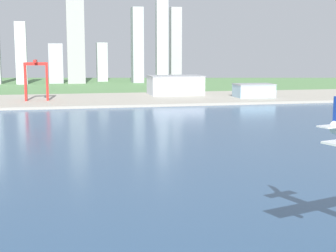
% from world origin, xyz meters
% --- Properties ---
extents(ground_plane, '(2400.00, 2400.00, 0.00)m').
position_xyz_m(ground_plane, '(0.00, 300.00, 0.00)').
color(ground_plane, '#59854F').
extents(water_bay, '(840.00, 360.00, 0.15)m').
position_xyz_m(water_bay, '(0.00, 240.00, 0.07)').
color(water_bay, '#2D4C70').
rests_on(water_bay, ground).
extents(industrial_pier, '(840.00, 140.00, 2.50)m').
position_xyz_m(industrial_pier, '(0.00, 490.00, 1.25)').
color(industrial_pier, '#A7A092').
rests_on(industrial_pier, ground).
extents(port_crane_red, '(23.28, 35.81, 40.64)m').
position_xyz_m(port_crane_red, '(-81.24, 480.57, 31.28)').
color(port_crane_red, red).
rests_on(port_crane_red, industrial_pier).
extents(warehouse_main, '(60.29, 41.08, 21.64)m').
position_xyz_m(warehouse_main, '(70.56, 523.90, 13.34)').
color(warehouse_main, silver).
rests_on(warehouse_main, industrial_pier).
extents(warehouse_annex, '(40.52, 27.37, 14.41)m').
position_xyz_m(warehouse_annex, '(145.17, 471.98, 9.73)').
color(warehouse_annex, '#99BCD1').
rests_on(warehouse_annex, industrial_pier).
extents(distant_skyline, '(318.49, 76.47, 152.77)m').
position_xyz_m(distant_skyline, '(7.99, 808.66, 61.35)').
color(distant_skyline, '#B7B9C0').
rests_on(distant_skyline, ground).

